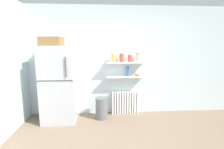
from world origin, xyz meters
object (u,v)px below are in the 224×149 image
Objects in this scene: storage_jar_2 at (130,58)px; storage_jar_0 at (113,58)px; refrigerator at (59,82)px; shelf_bowl at (137,75)px; storage_jar_3 at (138,57)px; vase at (128,71)px; radiator at (125,103)px; storage_jar_1 at (122,58)px; trash_bin at (102,108)px.

storage_jar_0 is at bearing -180.00° from storage_jar_2.
refrigerator is at bearing -172.14° from storage_jar_2.
refrigerator is at bearing -172.96° from shelf_bowl.
storage_jar_3 is 0.41m from vase.
vase reaches higher than radiator.
radiator is 0.80m from vase.
storage_jar_3 is (0.39, 0.00, 0.00)m from storage_jar_1.
vase is 1.70× the size of shelf_bowl.
trash_bin is (-0.68, -0.22, -1.14)m from storage_jar_2.
storage_jar_3 is (0.29, -0.03, 1.12)m from radiator.
storage_jar_1 is 0.35m from vase.
refrigerator is at bearing -172.98° from storage_jar_3.
refrigerator is 12.81× the size of shelf_bowl.
storage_jar_0 is 0.38× the size of trash_bin.
storage_jar_0 is 0.91× the size of storage_jar_1.
refrigerator is 1.59m from vase.
trash_bin is (-0.63, -0.22, -0.83)m from vase.
shelf_bowl is (0.58, 0.00, -0.40)m from storage_jar_0.
storage_jar_2 reaches higher than shelf_bowl.
vase is (0.15, 0.00, -0.32)m from storage_jar_1.
storage_jar_1 is at bearing -162.98° from radiator.
storage_jar_2 reaches higher than trash_bin.
storage_jar_2 reaches higher than radiator.
storage_jar_0 reaches higher than storage_jar_2.
shelf_bowl is at bearing 7.04° from refrigerator.
trash_bin is (-0.88, -0.22, -1.15)m from storage_jar_3.
refrigerator is 7.52× the size of vase.
storage_jar_3 is at bearing 0.00° from shelf_bowl.
storage_jar_3 is at bearing 0.00° from vase.
storage_jar_3 reaches higher than trash_bin.
storage_jar_3 is at bearing 0.00° from storage_jar_1.
shelf_bowl is (0.19, 0.00, -0.40)m from storage_jar_2.
storage_jar_2 is (1.61, 0.22, 0.51)m from refrigerator.
radiator is at bearing 174.17° from storage_jar_3.
storage_jar_1 is 1.15× the size of storage_jar_2.
radiator is 2.65× the size of vase.
trash_bin is at bearing -156.36° from radiator.
shelf_bowl is 1.16m from trash_bin.
storage_jar_3 is 1.47m from trash_bin.
trash_bin is (-0.48, -0.22, -1.15)m from storage_jar_1.
radiator is 1.16m from storage_jar_3.
storage_jar_1 is at bearing 8.93° from refrigerator.
storage_jar_2 is 0.31m from vase.
vase is 0.50× the size of trash_bin.
refrigerator reaches higher than trash_bin.
storage_jar_1 reaches higher than vase.
storage_jar_1 reaches higher than radiator.
storage_jar_2 is 1.34m from trash_bin.
storage_jar_0 is 1.05× the size of storage_jar_2.
radiator is 3.04× the size of storage_jar_3.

